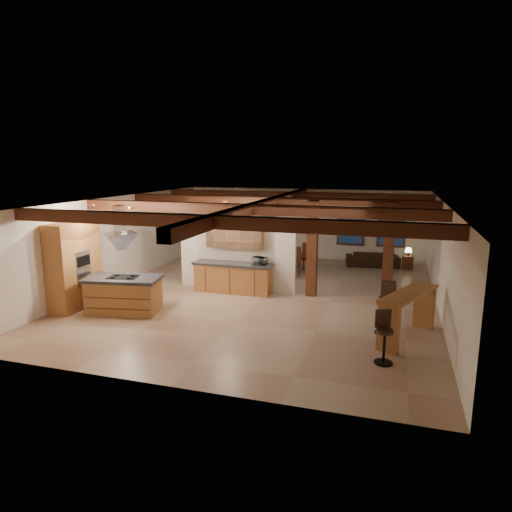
{
  "coord_description": "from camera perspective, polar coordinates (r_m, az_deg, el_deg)",
  "views": [
    {
      "loc": [
        3.75,
        -12.82,
        4.0
      ],
      "look_at": [
        -0.37,
        0.5,
        1.12
      ],
      "focal_mm": 32.0,
      "sensor_mm": 36.0,
      "label": 1
    }
  ],
  "objects": [
    {
      "name": "ground",
      "position": [
        13.94,
        0.84,
        -4.99
      ],
      "size": [
        12.0,
        12.0,
        0.0
      ],
      "primitive_type": "plane",
      "color": "tan",
      "rests_on": "ground"
    },
    {
      "name": "room_walls",
      "position": [
        13.54,
        0.86,
        2.25
      ],
      "size": [
        12.0,
        12.0,
        12.0
      ],
      "color": "silver",
      "rests_on": "ground"
    },
    {
      "name": "ceiling_beams",
      "position": [
        13.41,
        0.88,
        6.38
      ],
      "size": [
        10.0,
        12.0,
        0.28
      ],
      "color": "#421E10",
      "rests_on": "room_walls"
    },
    {
      "name": "timber_posts",
      "position": [
        13.56,
        11.66,
        1.95
      ],
      "size": [
        2.5,
        0.3,
        2.9
      ],
      "color": "#421E10",
      "rests_on": "ground"
    },
    {
      "name": "partition_wall",
      "position": [
        14.43,
        -2.4,
        0.08
      ],
      "size": [
        3.8,
        0.18,
        2.2
      ],
      "primitive_type": "cube",
      "color": "silver",
      "rests_on": "ground"
    },
    {
      "name": "pantry_cabinet",
      "position": [
        13.53,
        -21.79,
        -1.11
      ],
      "size": [
        0.67,
        1.6,
        2.4
      ],
      "color": "#A66735",
      "rests_on": "ground"
    },
    {
      "name": "back_counter",
      "position": [
        14.22,
        -2.9,
        -2.69
      ],
      "size": [
        2.5,
        0.66,
        0.94
      ],
      "color": "#A66735",
      "rests_on": "ground"
    },
    {
      "name": "upper_display_cabinet",
      "position": [
        14.13,
        -2.68,
        2.92
      ],
      "size": [
        1.8,
        0.36,
        0.95
      ],
      "color": "#A66735",
      "rests_on": "partition_wall"
    },
    {
      "name": "range_hood",
      "position": [
        12.57,
        -16.52,
        1.04
      ],
      "size": [
        1.1,
        1.1,
        1.4
      ],
      "color": "silver",
      "rests_on": "room_walls"
    },
    {
      "name": "back_windows",
      "position": [
        18.94,
        14.18,
        3.74
      ],
      "size": [
        2.7,
        0.07,
        1.7
      ],
      "color": "#421E10",
      "rests_on": "room_walls"
    },
    {
      "name": "framed_art",
      "position": [
        19.61,
        1.54,
        4.94
      ],
      "size": [
        0.65,
        0.05,
        0.85
      ],
      "color": "#421E10",
      "rests_on": "room_walls"
    },
    {
      "name": "recessed_cans",
      "position": [
        12.62,
        -12.84,
        6.26
      ],
      "size": [
        3.16,
        2.46,
        0.03
      ],
      "color": "silver",
      "rests_on": "room_walls"
    },
    {
      "name": "kitchen_island",
      "position": [
        12.86,
        -16.19,
        -4.6
      ],
      "size": [
        2.14,
        1.38,
        0.99
      ],
      "color": "#A66735",
      "rests_on": "ground"
    },
    {
      "name": "dining_table",
      "position": [
        16.97,
        3.8,
        -0.9
      ],
      "size": [
        1.94,
        1.34,
        0.62
      ],
      "primitive_type": "imported",
      "rotation": [
        0.0,
        0.0,
        0.21
      ],
      "color": "#3C1D0F",
      "rests_on": "ground"
    },
    {
      "name": "sofa",
      "position": [
        18.36,
        14.37,
        -0.33
      ],
      "size": [
        2.13,
        1.1,
        0.59
      ],
      "primitive_type": "imported",
      "rotation": [
        0.0,
        0.0,
        3.3
      ],
      "color": "black",
      "rests_on": "ground"
    },
    {
      "name": "microwave",
      "position": [
        13.82,
        0.45,
        -0.62
      ],
      "size": [
        0.46,
        0.35,
        0.23
      ],
      "primitive_type": "imported",
      "rotation": [
        0.0,
        0.0,
        2.96
      ],
      "color": "silver",
      "rests_on": "back_counter"
    },
    {
      "name": "bar_counter",
      "position": [
        10.94,
        18.47,
        -6.15
      ],
      "size": [
        1.37,
        2.18,
        1.13
      ],
      "color": "#A66735",
      "rests_on": "ground"
    },
    {
      "name": "side_table",
      "position": [
        18.32,
        18.43,
        -0.74
      ],
      "size": [
        0.43,
        0.43,
        0.5
      ],
      "primitive_type": "cube",
      "rotation": [
        0.0,
        0.0,
        -0.08
      ],
      "color": "#421E10",
      "rests_on": "ground"
    },
    {
      "name": "table_lamp",
      "position": [
        18.23,
        18.53,
        0.7
      ],
      "size": [
        0.26,
        0.26,
        0.31
      ],
      "color": "black",
      "rests_on": "side_table"
    },
    {
      "name": "bar_stool_a",
      "position": [
        9.64,
        15.71,
        -9.71
      ],
      "size": [
        0.4,
        0.41,
        1.09
      ],
      "color": "black",
      "rests_on": "ground"
    },
    {
      "name": "bar_stool_b",
      "position": [
        11.24,
        15.85,
        -6.36
      ],
      "size": [
        0.44,
        0.45,
        1.19
      ],
      "color": "black",
      "rests_on": "ground"
    },
    {
      "name": "bar_stool_c",
      "position": [
        11.75,
        15.97,
        -5.74
      ],
      "size": [
        0.41,
        0.42,
        1.13
      ],
      "color": "black",
      "rests_on": "ground"
    },
    {
      "name": "dining_chairs",
      "position": [
        16.92,
        3.81,
        -0.12
      ],
      "size": [
        1.99,
        1.99,
        1.07
      ],
      "color": "#421E10",
      "rests_on": "ground"
    }
  ]
}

